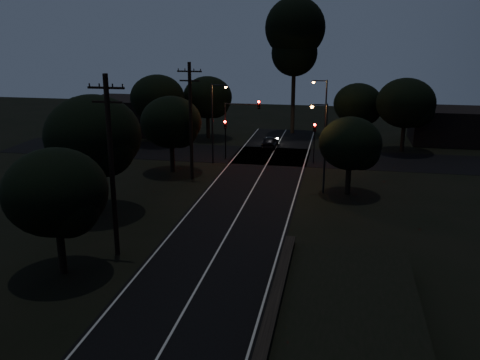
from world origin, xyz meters
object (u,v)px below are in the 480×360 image
(utility_pole_mid, at_px, (111,164))
(signal_left, at_px, (225,132))
(tall_pine, at_px, (295,36))
(streetlight_c, at_px, (323,142))
(streetlight_b, at_px, (324,112))
(signal_mast, at_px, (241,118))
(signal_right, at_px, (314,135))
(car, at_px, (270,142))
(utility_pole_far, at_px, (191,119))
(streetlight_a, at_px, (214,118))

(utility_pole_mid, distance_m, signal_left, 25.19)
(tall_pine, bearing_deg, streetlight_c, -79.07)
(streetlight_b, bearing_deg, signal_left, -157.95)
(signal_mast, bearing_deg, signal_left, -179.87)
(signal_right, relative_size, streetlight_b, 0.51)
(signal_left, bearing_deg, streetlight_c, -43.76)
(utility_pole_mid, distance_m, streetlight_b, 31.15)
(car, bearing_deg, signal_mast, 70.39)
(streetlight_b, relative_size, car, 1.98)
(utility_pole_far, bearing_deg, streetlight_a, 83.41)
(tall_pine, bearing_deg, signal_right, -76.51)
(streetlight_b, bearing_deg, streetlight_a, -150.52)
(utility_pole_mid, xyz_separation_m, signal_left, (1.40, 24.99, -2.90))
(signal_right, bearing_deg, utility_pole_mid, -112.99)
(car, bearing_deg, signal_right, 132.00)
(signal_right, bearing_deg, streetlight_c, -82.98)
(streetlight_b, bearing_deg, streetlight_c, -87.86)
(tall_pine, xyz_separation_m, streetlight_c, (4.83, -25.00, -7.85))
(utility_pole_mid, height_order, utility_pole_far, utility_pole_mid)
(tall_pine, distance_m, streetlight_c, 26.65)
(streetlight_a, bearing_deg, signal_left, 70.41)
(utility_pole_far, distance_m, streetlight_a, 6.10)
(utility_pole_far, bearing_deg, tall_pine, 73.07)
(signal_right, distance_m, streetlight_c, 10.18)
(signal_right, relative_size, streetlight_a, 0.51)
(signal_left, xyz_separation_m, signal_right, (9.20, 0.00, 0.00))
(signal_right, relative_size, streetlight_c, 0.55)
(streetlight_b, bearing_deg, signal_mast, -154.01)
(utility_pole_far, xyz_separation_m, streetlight_a, (0.69, 6.00, -0.85))
(utility_pole_far, distance_m, signal_right, 13.53)
(utility_pole_mid, distance_m, utility_pole_far, 17.00)
(signal_left, xyz_separation_m, streetlight_b, (9.91, 4.01, 1.80))
(utility_pole_mid, relative_size, signal_right, 2.68)
(signal_mast, bearing_deg, car, 69.84)
(utility_pole_far, relative_size, streetlight_a, 1.31)
(streetlight_c, bearing_deg, tall_pine, 100.93)
(utility_pole_far, xyz_separation_m, car, (5.29, 14.00, -4.80))
(utility_pole_far, bearing_deg, signal_mast, 68.89)
(signal_mast, bearing_deg, streetlight_c, -48.81)
(streetlight_a, relative_size, car, 1.98)
(signal_right, distance_m, streetlight_a, 10.26)
(tall_pine, relative_size, signal_right, 4.13)
(tall_pine, distance_m, signal_right, 18.06)
(streetlight_a, distance_m, car, 10.04)
(utility_pole_mid, height_order, streetlight_c, utility_pole_mid)
(utility_pole_far, distance_m, tall_pine, 24.96)
(utility_pole_far, distance_m, signal_left, 8.53)
(signal_right, bearing_deg, car, 131.45)
(signal_right, xyz_separation_m, car, (-5.31, 6.01, -2.15))
(signal_left, xyz_separation_m, signal_mast, (1.69, 0.00, 1.50))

